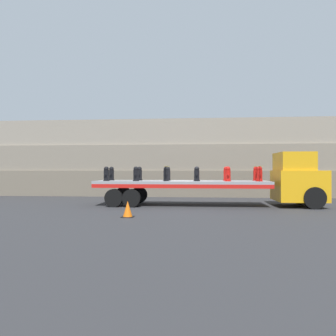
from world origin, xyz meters
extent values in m
plane|color=#2D2D30|center=(0.00, 0.00, 0.00)|extent=(120.00, 120.00, 0.00)
cube|color=#706656|center=(0.00, 6.78, 0.94)|extent=(60.00, 3.00, 1.89)
cube|color=gray|center=(0.00, 6.93, 2.83)|extent=(60.00, 3.00, 1.89)
cube|color=gray|center=(0.00, 7.08, 4.72)|extent=(60.00, 3.00, 1.89)
cube|color=orange|center=(6.21, 0.00, 1.11)|extent=(2.42, 2.47, 1.61)
cube|color=orange|center=(5.97, 0.00, 2.39)|extent=(1.70, 2.27, 0.95)
cube|color=black|center=(6.88, 0.00, 1.43)|extent=(0.97, 2.17, 0.90)
cylinder|color=black|center=(6.63, -1.17, 0.55)|extent=(1.10, 0.28, 1.10)
cylinder|color=black|center=(6.63, 1.17, 0.55)|extent=(1.10, 0.28, 1.10)
cube|color=gray|center=(0.00, 0.00, 1.28)|extent=(9.37, 2.46, 0.15)
cube|color=red|center=(0.00, -1.19, 1.10)|extent=(9.37, 0.08, 0.20)
cube|color=red|center=(0.00, 1.19, 1.10)|extent=(9.37, 0.08, 0.20)
cylinder|color=black|center=(-2.58, -1.13, 0.47)|extent=(0.94, 0.30, 0.94)
cylinder|color=black|center=(-2.58, 1.13, 0.47)|extent=(0.94, 0.30, 0.94)
cylinder|color=black|center=(-3.51, -1.13, 0.47)|extent=(0.94, 0.30, 0.94)
cylinder|color=black|center=(-3.51, 1.13, 0.47)|extent=(0.94, 0.30, 0.94)
cylinder|color=black|center=(-4.08, -0.54, 1.36)|extent=(0.35, 0.35, 0.03)
cylinder|color=black|center=(-4.08, -0.54, 1.64)|extent=(0.28, 0.28, 0.59)
sphere|color=black|center=(-4.08, -0.54, 2.00)|extent=(0.27, 0.27, 0.27)
cylinder|color=black|center=(-4.08, -0.74, 1.71)|extent=(0.13, 0.11, 0.13)
cylinder|color=black|center=(-4.08, -0.35, 1.71)|extent=(0.13, 0.11, 0.13)
cylinder|color=black|center=(-4.08, 0.54, 1.36)|extent=(0.35, 0.35, 0.03)
cylinder|color=black|center=(-4.08, 0.54, 1.64)|extent=(0.28, 0.28, 0.59)
sphere|color=black|center=(-4.08, 0.54, 2.00)|extent=(0.27, 0.27, 0.27)
cylinder|color=black|center=(-4.08, 0.35, 1.71)|extent=(0.13, 0.11, 0.13)
cylinder|color=black|center=(-4.08, 0.74, 1.71)|extent=(0.13, 0.11, 0.13)
cylinder|color=black|center=(-2.45, -0.54, 1.36)|extent=(0.35, 0.35, 0.03)
cylinder|color=black|center=(-2.45, -0.54, 1.64)|extent=(0.28, 0.28, 0.59)
sphere|color=black|center=(-2.45, -0.54, 2.00)|extent=(0.27, 0.27, 0.27)
cylinder|color=black|center=(-2.45, -0.74, 1.71)|extent=(0.13, 0.11, 0.13)
cylinder|color=black|center=(-2.45, -0.35, 1.71)|extent=(0.13, 0.11, 0.13)
cylinder|color=black|center=(-2.45, 0.54, 1.36)|extent=(0.35, 0.35, 0.03)
cylinder|color=black|center=(-2.45, 0.54, 1.64)|extent=(0.28, 0.28, 0.59)
sphere|color=black|center=(-2.45, 0.54, 2.00)|extent=(0.27, 0.27, 0.27)
cylinder|color=black|center=(-2.45, 0.35, 1.71)|extent=(0.13, 0.11, 0.13)
cylinder|color=black|center=(-2.45, 0.74, 1.71)|extent=(0.13, 0.11, 0.13)
cylinder|color=black|center=(-0.82, -0.54, 1.36)|extent=(0.35, 0.35, 0.03)
cylinder|color=black|center=(-0.82, -0.54, 1.64)|extent=(0.28, 0.28, 0.59)
sphere|color=black|center=(-0.82, -0.54, 2.00)|extent=(0.27, 0.27, 0.27)
cylinder|color=black|center=(-0.82, -0.74, 1.71)|extent=(0.13, 0.11, 0.13)
cylinder|color=black|center=(-0.82, -0.35, 1.71)|extent=(0.13, 0.11, 0.13)
cylinder|color=black|center=(-0.82, 0.54, 1.36)|extent=(0.35, 0.35, 0.03)
cylinder|color=black|center=(-0.82, 0.54, 1.64)|extent=(0.28, 0.28, 0.59)
sphere|color=black|center=(-0.82, 0.54, 2.00)|extent=(0.27, 0.27, 0.27)
cylinder|color=black|center=(-0.82, 0.35, 1.71)|extent=(0.13, 0.11, 0.13)
cylinder|color=black|center=(-0.82, 0.74, 1.71)|extent=(0.13, 0.11, 0.13)
cylinder|color=black|center=(0.82, -0.54, 1.36)|extent=(0.35, 0.35, 0.03)
cylinder|color=black|center=(0.82, -0.54, 1.64)|extent=(0.28, 0.28, 0.59)
sphere|color=black|center=(0.82, -0.54, 2.00)|extent=(0.27, 0.27, 0.27)
cylinder|color=black|center=(0.82, -0.74, 1.71)|extent=(0.13, 0.11, 0.13)
cylinder|color=black|center=(0.82, -0.35, 1.71)|extent=(0.13, 0.11, 0.13)
cylinder|color=black|center=(0.82, 0.54, 1.36)|extent=(0.35, 0.35, 0.03)
cylinder|color=black|center=(0.82, 0.54, 1.64)|extent=(0.28, 0.28, 0.59)
sphere|color=black|center=(0.82, 0.54, 2.00)|extent=(0.27, 0.27, 0.27)
cylinder|color=black|center=(0.82, 0.35, 1.71)|extent=(0.13, 0.11, 0.13)
cylinder|color=black|center=(0.82, 0.74, 1.71)|extent=(0.13, 0.11, 0.13)
cylinder|color=red|center=(2.45, -0.54, 1.36)|extent=(0.35, 0.35, 0.03)
cylinder|color=red|center=(2.45, -0.54, 1.64)|extent=(0.28, 0.28, 0.59)
sphere|color=red|center=(2.45, -0.54, 2.00)|extent=(0.27, 0.27, 0.27)
cylinder|color=red|center=(2.45, -0.74, 1.71)|extent=(0.13, 0.11, 0.13)
cylinder|color=red|center=(2.45, -0.35, 1.71)|extent=(0.13, 0.11, 0.13)
cylinder|color=red|center=(2.45, 0.54, 1.36)|extent=(0.35, 0.35, 0.03)
cylinder|color=red|center=(2.45, 0.54, 1.64)|extent=(0.28, 0.28, 0.59)
sphere|color=red|center=(2.45, 0.54, 2.00)|extent=(0.27, 0.27, 0.27)
cylinder|color=red|center=(2.45, 0.35, 1.71)|extent=(0.13, 0.11, 0.13)
cylinder|color=red|center=(2.45, 0.74, 1.71)|extent=(0.13, 0.11, 0.13)
cylinder|color=red|center=(4.08, -0.54, 1.36)|extent=(0.35, 0.35, 0.03)
cylinder|color=red|center=(4.08, -0.54, 1.64)|extent=(0.28, 0.28, 0.59)
sphere|color=red|center=(4.08, -0.54, 2.00)|extent=(0.27, 0.27, 0.27)
cylinder|color=red|center=(4.08, -0.74, 1.71)|extent=(0.13, 0.11, 0.13)
cylinder|color=red|center=(4.08, -0.35, 1.71)|extent=(0.13, 0.11, 0.13)
cylinder|color=red|center=(4.08, 0.54, 1.36)|extent=(0.35, 0.35, 0.03)
cylinder|color=red|center=(4.08, 0.54, 1.64)|extent=(0.28, 0.28, 0.59)
sphere|color=red|center=(4.08, 0.54, 2.00)|extent=(0.27, 0.27, 0.27)
cylinder|color=red|center=(4.08, 0.35, 1.71)|extent=(0.13, 0.11, 0.13)
cylinder|color=red|center=(4.08, 0.74, 1.71)|extent=(0.13, 0.11, 0.13)
cube|color=yellow|center=(-0.82, 0.00, 2.14)|extent=(0.05, 2.66, 0.01)
cube|color=yellow|center=(4.08, 0.00, 2.14)|extent=(0.05, 2.66, 0.01)
cube|color=black|center=(-2.02, -4.67, 0.01)|extent=(0.50, 0.50, 0.03)
cone|color=orange|center=(-2.02, -4.67, 0.34)|extent=(0.38, 0.38, 0.64)
camera|label=1|loc=(0.83, -17.95, 1.95)|focal=35.00mm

